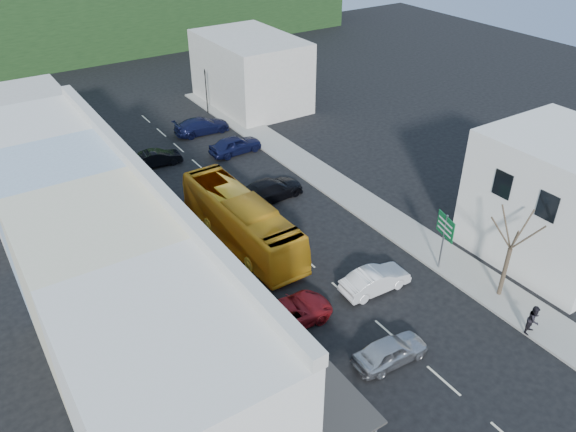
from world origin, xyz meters
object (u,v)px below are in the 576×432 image
at_px(car_silver, 390,351).
at_px(direction_sign, 443,243).
at_px(bus, 241,221).
at_px(car_white, 375,280).
at_px(pedestrian_left, 205,318).
at_px(traffic_signal, 206,91).
at_px(car_red, 289,313).
at_px(street_tree, 510,249).
at_px(pedestrian_right, 534,320).

relative_size(car_silver, direction_sign, 1.11).
xyz_separation_m(car_silver, direction_sign, (7.76, 4.13, 1.28)).
distance_m(bus, car_white, 9.75).
relative_size(car_white, pedestrian_left, 2.59).
distance_m(pedestrian_left, traffic_signal, 32.07).
height_order(bus, car_red, bus).
relative_size(car_silver, street_tree, 0.65).
xyz_separation_m(car_white, car_red, (-5.82, 0.41, 0.00)).
bearing_deg(pedestrian_left, pedestrian_right, -140.64).
bearing_deg(direction_sign, car_white, -171.76).
bearing_deg(car_red, direction_sign, -92.33).
bearing_deg(pedestrian_right, car_silver, 151.01).
height_order(bus, car_silver, bus).
height_order(bus, car_white, bus).
relative_size(bus, traffic_signal, 2.58).
bearing_deg(direction_sign, pedestrian_right, -74.93).
bearing_deg(pedestrian_right, pedestrian_left, 136.70).
xyz_separation_m(car_white, pedestrian_left, (-9.98, 2.23, 0.30)).
xyz_separation_m(car_red, pedestrian_right, (10.41, -7.85, 0.30)).
xyz_separation_m(bus, pedestrian_left, (-5.89, -6.58, -0.55)).
xyz_separation_m(pedestrian_left, direction_sign, (14.66, -2.86, 0.98)).
distance_m(bus, pedestrian_left, 8.85).
relative_size(car_silver, pedestrian_right, 2.59).
bearing_deg(car_white, direction_sign, -95.47).
relative_size(bus, car_white, 2.64).
bearing_deg(car_silver, car_white, -29.97).
bearing_deg(street_tree, pedestrian_right, -111.24).
bearing_deg(car_red, bus, -8.35).
relative_size(direction_sign, traffic_signal, 0.88).
distance_m(pedestrian_right, traffic_signal, 38.42).
relative_size(car_white, car_red, 0.96).
relative_size(car_red, pedestrian_right, 2.71).
height_order(pedestrian_right, street_tree, street_tree).
relative_size(bus, pedestrian_left, 6.82).
bearing_deg(traffic_signal, car_red, 93.07).
distance_m(car_silver, traffic_signal, 36.49).
bearing_deg(car_silver, pedestrian_left, 47.51).
relative_size(pedestrian_left, street_tree, 0.25).
distance_m(street_tree, traffic_signal, 35.41).
xyz_separation_m(pedestrian_left, pedestrian_right, (14.56, -9.67, 0.00)).
bearing_deg(bus, direction_sign, -48.00).
bearing_deg(car_silver, direction_sign, -59.11).
bearing_deg(bus, traffic_signal, 68.49).
bearing_deg(pedestrian_left, direction_sign, -118.10).
xyz_separation_m(bus, street_tree, (9.86, -13.21, 1.82)).
height_order(car_red, pedestrian_right, pedestrian_right).
xyz_separation_m(car_red, direction_sign, (10.51, -1.04, 1.28)).
relative_size(car_red, traffic_signal, 1.02).
height_order(pedestrian_right, traffic_signal, traffic_signal).
bearing_deg(traffic_signal, pedestrian_right, 111.83).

